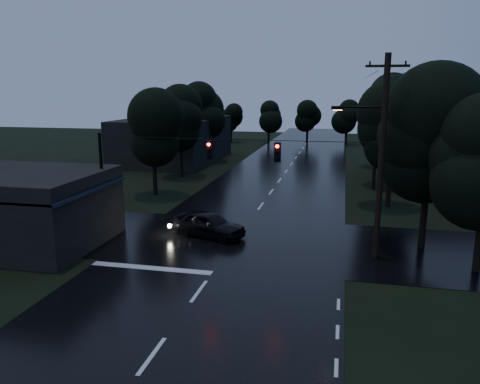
% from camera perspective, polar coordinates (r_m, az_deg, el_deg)
% --- Properties ---
extents(ground, '(160.00, 160.00, 0.00)m').
position_cam_1_polar(ground, '(16.06, -10.68, -19.10)').
color(ground, black).
rests_on(ground, ground).
extents(main_road, '(12.00, 120.00, 0.02)m').
position_cam_1_polar(main_road, '(43.68, 4.83, 1.38)').
color(main_road, black).
rests_on(main_road, ground).
extents(cross_street, '(60.00, 9.00, 0.02)m').
position_cam_1_polar(cross_street, '(26.49, -0.47, -5.92)').
color(cross_street, black).
rests_on(cross_street, ground).
extents(building_far_right, '(10.00, 14.00, 4.40)m').
position_cam_1_polar(building_far_right, '(47.64, 22.53, 4.08)').
color(building_far_right, black).
rests_on(building_far_right, ground).
extents(building_far_left, '(10.00, 16.00, 5.00)m').
position_cam_1_polar(building_far_left, '(56.36, -8.03, 6.36)').
color(building_far_left, black).
rests_on(building_far_left, ground).
extents(utility_pole_main, '(3.50, 0.30, 10.00)m').
position_cam_1_polar(utility_pole_main, '(23.77, 16.68, 4.46)').
color(utility_pole_main, black).
rests_on(utility_pole_main, ground).
extents(utility_pole_far, '(2.00, 0.30, 7.50)m').
position_cam_1_polar(utility_pole_far, '(40.83, 16.22, 5.67)').
color(utility_pole_far, black).
rests_on(utility_pole_far, ground).
extents(anchor_pole_left, '(0.18, 0.18, 6.00)m').
position_cam_1_polar(anchor_pole_left, '(27.46, -16.41, 0.70)').
color(anchor_pole_left, black).
rests_on(anchor_pole_left, ground).
extents(span_signals, '(15.00, 0.37, 1.12)m').
position_cam_1_polar(span_signals, '(24.24, 0.26, 5.09)').
color(span_signals, black).
rests_on(span_signals, ground).
extents(tree_corner_near, '(4.48, 4.48, 9.44)m').
position_cam_1_polar(tree_corner_near, '(25.98, 22.22, 6.33)').
color(tree_corner_near, black).
rests_on(tree_corner_near, ground).
extents(tree_left_a, '(3.92, 3.92, 8.26)m').
position_cam_1_polar(tree_left_a, '(37.61, -10.57, 7.50)').
color(tree_left_a, black).
rests_on(tree_left_a, ground).
extents(tree_left_b, '(4.20, 4.20, 8.85)m').
position_cam_1_polar(tree_left_b, '(45.24, -7.32, 8.88)').
color(tree_left_b, black).
rests_on(tree_left_b, ground).
extents(tree_left_c, '(4.48, 4.48, 9.44)m').
position_cam_1_polar(tree_left_c, '(54.89, -4.37, 9.95)').
color(tree_left_c, black).
rests_on(tree_left_c, ground).
extents(tree_right_a, '(4.20, 4.20, 8.85)m').
position_cam_1_polar(tree_right_a, '(34.77, 18.13, 7.33)').
color(tree_right_a, black).
rests_on(tree_right_a, ground).
extents(tree_right_b, '(4.48, 4.48, 9.44)m').
position_cam_1_polar(tree_right_b, '(42.75, 17.99, 8.69)').
color(tree_right_b, black).
rests_on(tree_right_b, ground).
extents(tree_right_c, '(4.76, 4.76, 10.03)m').
position_cam_1_polar(tree_right_c, '(52.74, 17.69, 9.71)').
color(tree_right_c, black).
rests_on(tree_right_c, ground).
extents(car, '(4.65, 2.94, 1.48)m').
position_cam_1_polar(car, '(27.03, -3.82, -3.93)').
color(car, black).
rests_on(car, ground).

